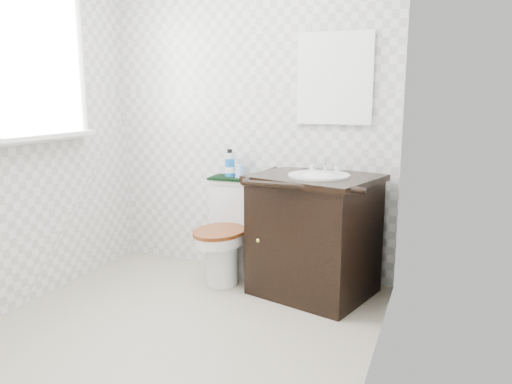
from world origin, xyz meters
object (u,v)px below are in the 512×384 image
Objects in this scene: trash_bin at (273,273)px; mouthwash_bottle at (230,164)px; cup at (240,171)px; vanity at (314,232)px; toilet at (231,235)px.

trash_bin is 1.33× the size of mouthwash_bottle.
mouthwash_bottle reaches higher than cup.
mouthwash_bottle is (-0.71, 0.20, 0.40)m from vanity.
mouthwash_bottle is 0.11m from cup.
cup is (-0.62, 0.18, 0.35)m from vanity.
toilet is 3.55× the size of mouthwash_bottle.
cup is at bearing 72.90° from toilet.
vanity is 0.73m from cup.
mouthwash_bottle is (-0.46, 0.30, 0.69)m from trash_bin.
mouthwash_bottle is 2.14× the size of cup.
trash_bin is at bearing -157.91° from vanity.
vanity reaches higher than toilet.
vanity is at bearing -15.64° from mouthwash_bottle.
trash_bin is at bearing -37.73° from cup.
mouthwash_bottle is at bearing 164.36° from vanity.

